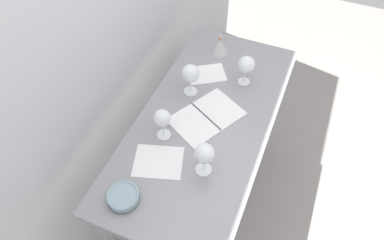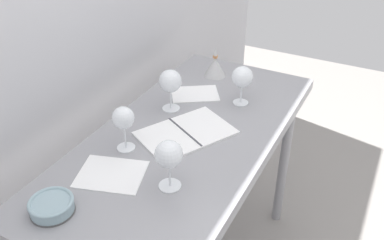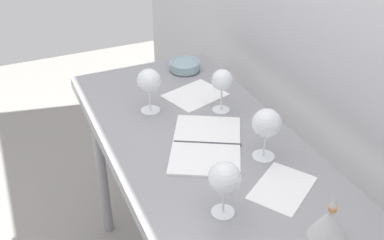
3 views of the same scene
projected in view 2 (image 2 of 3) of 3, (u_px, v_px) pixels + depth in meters
back_wall at (71, 15)px, 1.65m from camera, size 3.80×0.04×2.60m
steel_counter at (186, 156)px, 1.72m from camera, size 1.40×0.65×0.90m
wine_glass_far_left at (123, 119)px, 1.52m from camera, size 0.08×0.08×0.17m
wine_glass_far_right at (170, 82)px, 1.76m from camera, size 0.10×0.10×0.18m
wine_glass_near_right at (242, 78)px, 1.81m from camera, size 0.09×0.09×0.17m
wine_glass_near_left at (169, 156)px, 1.34m from camera, size 0.09×0.09×0.18m
open_notebook at (186, 133)px, 1.67m from camera, size 0.42×0.37×0.01m
tasting_sheet_upper at (111, 174)px, 1.46m from camera, size 0.24×0.27×0.00m
tasting_sheet_lower at (195, 94)px, 1.94m from camera, size 0.24×0.26×0.00m
tasting_bowl at (52, 206)px, 1.30m from camera, size 0.14×0.14×0.05m
decanter_funnel at (215, 66)px, 2.07m from camera, size 0.11×0.11×0.15m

